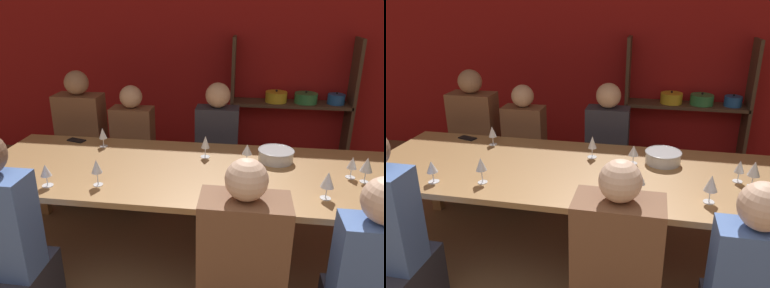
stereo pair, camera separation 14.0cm
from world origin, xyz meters
TOP-DOWN VIEW (x-y plane):
  - wall_back_red at (0.00, 3.83)m, footprint 8.80×0.06m
  - shelf_unit at (0.70, 3.63)m, footprint 1.33×0.30m
  - dining_table at (-0.14, 1.80)m, footprint 2.98×1.05m
  - mixing_bowl at (0.46, 2.03)m, footprint 0.26×0.26m
  - wine_glass_white_a at (0.31, 1.53)m, footprint 0.07×0.07m
  - wine_glass_red_a at (1.01, 1.76)m, footprint 0.08×0.08m
  - wine_glass_white_b at (0.94, 1.82)m, footprint 0.06×0.06m
  - wine_glass_red_b at (-1.00, 1.43)m, footprint 0.07×0.07m
  - wine_glass_empty_a at (0.25, 1.98)m, footprint 0.07×0.07m
  - wine_glass_empty_b at (0.72, 1.51)m, footprint 0.08×0.08m
  - wine_glass_red_c at (-0.06, 2.03)m, footprint 0.07×0.07m
  - wine_glass_red_d at (-0.89, 2.13)m, footprint 0.06×0.06m
  - wine_glass_red_e at (-0.68, 1.48)m, footprint 0.07×0.07m
  - cell_phone at (-1.16, 2.22)m, footprint 0.16×0.11m
  - person_far_a at (-0.80, 2.63)m, footprint 0.38×0.47m
  - person_near_b at (-1.01, 0.95)m, footprint 0.37×0.46m
  - person_far_b at (-1.32, 2.66)m, footprint 0.44×0.55m
  - person_far_c at (-0.01, 2.62)m, footprint 0.38×0.47m

SIDE VIEW (x-z plane):
  - person_far_a at x=-0.80m, z-range -0.15..0.98m
  - person_far_c at x=-0.01m, z-range -0.15..1.03m
  - person_far_b at x=-1.32m, z-range -0.17..1.08m
  - person_near_b at x=-1.01m, z-range -0.16..1.10m
  - shelf_unit at x=0.70m, z-range -0.18..1.30m
  - dining_table at x=-0.14m, z-range 0.30..1.04m
  - cell_phone at x=-1.16m, z-range 0.74..0.75m
  - mixing_bowl at x=0.46m, z-range 0.74..0.83m
  - wine_glass_empty_a at x=0.25m, z-range 0.77..0.90m
  - wine_glass_white_b at x=0.94m, z-range 0.76..0.91m
  - wine_glass_red_b at x=-1.00m, z-range 0.77..0.91m
  - wine_glass_white_a at x=0.31m, z-range 0.77..0.92m
  - wine_glass_red_d at x=-0.89m, z-range 0.77..0.92m
  - wine_glass_red_c at x=-0.06m, z-range 0.77..0.93m
  - wine_glass_red_a at x=1.01m, z-range 0.77..0.94m
  - wine_glass_empty_b at x=0.72m, z-range 0.77..0.95m
  - wine_glass_red_e at x=-0.68m, z-range 0.78..0.95m
  - wall_back_red at x=0.00m, z-range 0.00..2.70m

